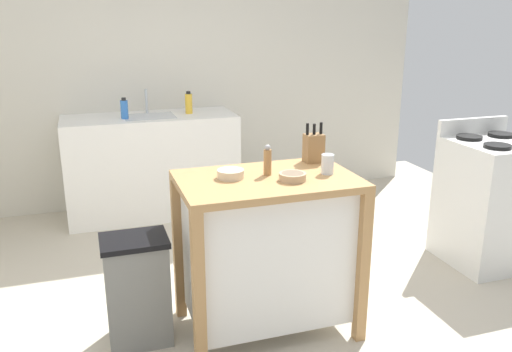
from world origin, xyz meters
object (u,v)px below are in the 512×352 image
object	(u,v)px
bowl_ceramic_small	(293,176)
trash_bin	(137,290)
sink_faucet	(146,101)
drinking_cup	(328,164)
kitchen_island	(267,246)
knife_block	(314,147)
pepper_grinder	(268,161)
bottle_dish_soap	(189,103)
stove	(491,202)
bottle_spray_cleaner	(124,109)
bowl_ceramic_wide	(231,174)

from	to	relation	value
bowl_ceramic_small	trash_bin	size ratio (longest dim) A/B	0.23
bowl_ceramic_small	trash_bin	world-z (taller)	bowl_ceramic_small
bowl_ceramic_small	sink_faucet	bearing A→B (deg)	101.70
drinking_cup	bowl_ceramic_small	bearing A→B (deg)	-166.33
kitchen_island	knife_block	world-z (taller)	knife_block
pepper_grinder	sink_faucet	size ratio (longest dim) A/B	0.78
bottle_dish_soap	drinking_cup	bearing A→B (deg)	-80.63
pepper_grinder	stove	xyz separation A→B (m)	(1.84, 0.28, -0.54)
trash_bin	bottle_spray_cleaner	size ratio (longest dim) A/B	3.47
bowl_ceramic_wide	trash_bin	distance (m)	0.83
bottle_spray_cleaner	bottle_dish_soap	distance (m)	0.58
drinking_cup	stove	distance (m)	1.64
trash_bin	stove	world-z (taller)	stove
kitchen_island	bowl_ceramic_wide	distance (m)	0.48
bowl_ceramic_wide	drinking_cup	bearing A→B (deg)	-9.41
bowl_ceramic_small	pepper_grinder	xyz separation A→B (m)	(-0.09, 0.14, 0.06)
trash_bin	bottle_dish_soap	world-z (taller)	bottle_dish_soap
knife_block	bottle_dish_soap	world-z (taller)	knife_block
pepper_grinder	sink_faucet	xyz separation A→B (m)	(-0.39, 2.20, 0.02)
drinking_cup	trash_bin	size ratio (longest dim) A/B	0.18
trash_bin	bottle_dish_soap	xyz separation A→B (m)	(0.72, 2.03, 0.69)
trash_bin	bottle_dish_soap	size ratio (longest dim) A/B	3.12
knife_block	sink_faucet	world-z (taller)	knife_block
bowl_ceramic_small	drinking_cup	bearing A→B (deg)	13.67
bottle_spray_cleaner	drinking_cup	bearing A→B (deg)	-65.86
kitchen_island	sink_faucet	size ratio (longest dim) A/B	4.45
drinking_cup	sink_faucet	size ratio (longest dim) A/B	0.50
bottle_dish_soap	pepper_grinder	bearing A→B (deg)	-89.15
pepper_grinder	stove	size ratio (longest dim) A/B	0.17
pepper_grinder	bottle_dish_soap	world-z (taller)	bottle_dish_soap
kitchen_island	sink_faucet	world-z (taller)	sink_faucet
bottle_spray_cleaner	bottle_dish_soap	world-z (taller)	bottle_dish_soap
trash_bin	knife_block	bearing A→B (deg)	6.44
bottle_spray_cleaner	bowl_ceramic_small	bearing A→B (deg)	-71.84
bowl_ceramic_small	pepper_grinder	distance (m)	0.18
knife_block	pepper_grinder	xyz separation A→B (m)	(-0.35, -0.17, -0.01)
knife_block	bottle_dish_soap	xyz separation A→B (m)	(-0.38, 1.90, -0.01)
trash_bin	bottle_spray_cleaner	xyz separation A→B (m)	(0.14, 1.95, 0.68)
knife_block	bowl_ceramic_wide	world-z (taller)	knife_block
bowl_ceramic_small	stove	distance (m)	1.86
bottle_spray_cleaner	stove	world-z (taller)	bottle_spray_cleaner
bottle_dish_soap	stove	size ratio (longest dim) A/B	0.19
bowl_ceramic_small	stove	xyz separation A→B (m)	(1.74, 0.42, -0.48)
bowl_ceramic_wide	sink_faucet	world-z (taller)	sink_faucet
trash_bin	sink_faucet	world-z (taller)	sink_faucet
bowl_ceramic_small	trash_bin	bearing A→B (deg)	167.59
bowl_ceramic_wide	bottle_spray_cleaner	size ratio (longest dim) A/B	0.81
trash_bin	drinking_cup	bearing A→B (deg)	-6.84
sink_faucet	drinking_cup	bearing A→B (deg)	-72.59
knife_block	sink_faucet	size ratio (longest dim) A/B	1.09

